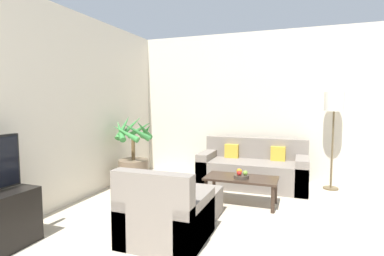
% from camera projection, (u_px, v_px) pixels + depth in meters
% --- Properties ---
extents(wall_back, '(7.74, 0.06, 2.70)m').
position_uv_depth(wall_back, '(305.00, 106.00, 5.24)').
color(wall_back, beige).
rests_on(wall_back, ground_plane).
extents(wall_left, '(0.06, 8.01, 2.70)m').
position_uv_depth(wall_left, '(6.00, 109.00, 3.28)').
color(wall_left, beige).
rests_on(wall_left, ground_plane).
extents(potted_palm, '(0.72, 0.72, 1.21)m').
position_uv_depth(potted_palm, '(134.00, 162.00, 5.01)').
color(potted_palm, brown).
rests_on(potted_palm, ground_plane).
extents(sofa_loveseat, '(1.77, 0.79, 0.80)m').
position_uv_depth(sofa_loveseat, '(253.00, 170.00, 5.08)').
color(sofa_loveseat, gray).
rests_on(sofa_loveseat, ground_plane).
extents(floor_lamp, '(0.30, 0.30, 1.58)m').
position_uv_depth(floor_lamp, '(334.00, 108.00, 4.81)').
color(floor_lamp, brown).
rests_on(floor_lamp, ground_plane).
extents(coffee_table, '(0.99, 0.49, 0.38)m').
position_uv_depth(coffee_table, '(241.00, 181.00, 4.17)').
color(coffee_table, '#38281E').
rests_on(coffee_table, ground_plane).
extents(fruit_bowl, '(0.21, 0.21, 0.05)m').
position_uv_depth(fruit_bowl, '(241.00, 177.00, 4.11)').
color(fruit_bowl, '#42382D').
rests_on(fruit_bowl, coffee_table).
extents(apple_red, '(0.07, 0.07, 0.07)m').
position_uv_depth(apple_red, '(239.00, 173.00, 4.07)').
color(apple_red, red).
rests_on(apple_red, fruit_bowl).
extents(apple_green, '(0.07, 0.07, 0.07)m').
position_uv_depth(apple_green, '(245.00, 173.00, 4.08)').
color(apple_green, olive).
rests_on(apple_green, fruit_bowl).
extents(orange_fruit, '(0.08, 0.08, 0.08)m').
position_uv_depth(orange_fruit, '(239.00, 171.00, 4.15)').
color(orange_fruit, orange).
rests_on(orange_fruit, fruit_bowl).
extents(armchair, '(0.80, 0.81, 0.79)m').
position_uv_depth(armchair, '(166.00, 217.00, 3.07)').
color(armchair, gray).
rests_on(armchair, ground_plane).
extents(ottoman, '(0.66, 0.44, 0.34)m').
position_uv_depth(ottoman, '(194.00, 201.00, 3.82)').
color(ottoman, gray).
rests_on(ottoman, ground_plane).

